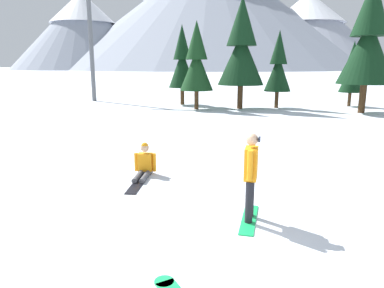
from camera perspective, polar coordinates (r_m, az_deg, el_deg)
The scene contains 13 objects.
ground_plane at distance 6.59m, azimuth -1.42°, elevation -14.95°, with size 800.00×800.00×0.00m, color silver.
snowboarder_foreground at distance 7.03m, azimuth 9.46°, elevation -4.95°, with size 0.49×1.47×1.78m.
snowboarder_midground at distance 9.97m, azimuth -7.80°, elevation -3.41°, with size 0.63×1.82×0.92m.
pine_tree_young at distance 25.39m, azimuth 8.00°, elevation 15.04°, with size 3.21×3.21×7.61m.
pine_tree_slender at distance 29.08m, azimuth 24.46°, elevation 10.68°, with size 1.72×1.72×4.78m.
pine_tree_leaning at distance 26.32m, azimuth 13.77°, elevation 12.12°, with size 1.89×1.89×5.44m.
pine_tree_twin at distance 27.71m, azimuth -1.60°, elevation 13.17°, with size 2.09×2.09×6.05m.
pine_tree_tall at distance 24.77m, azimuth 0.75°, elevation 13.16°, with size 2.30×2.30×5.99m.
pine_tree_short at distance 25.44m, azimuth 26.65°, elevation 14.86°, with size 3.47×3.47×8.43m.
ski_lift_tower at distance 31.89m, azimuth -16.10°, elevation 16.85°, with size 3.22×0.36×9.88m.
peak_central_summit at distance 247.69m, azimuth -17.13°, elevation 17.25°, with size 91.49×91.49×48.02m.
peak_west_ridge at distance 264.52m, azimuth 2.98°, elevation 21.00°, with size 211.45×211.45×79.21m.
peak_east_ridge at distance 261.04m, azimuth 18.09°, elevation 17.14°, with size 109.19×109.19×49.87m.
Camera 1 is at (0.69, -5.80, 3.06)m, focal length 33.00 mm.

